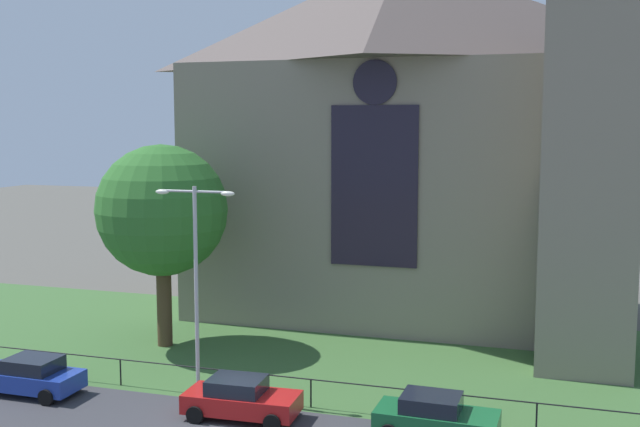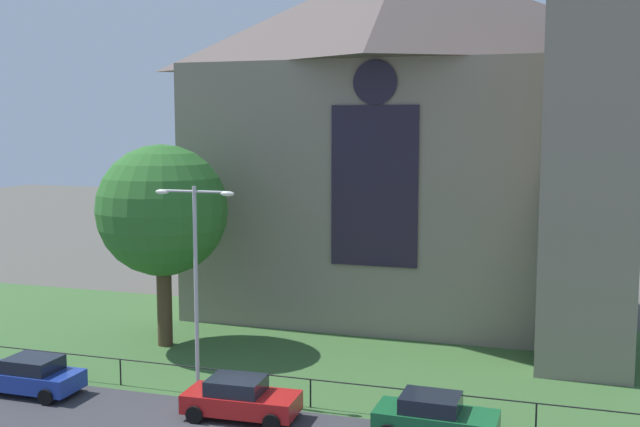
% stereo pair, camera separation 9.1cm
% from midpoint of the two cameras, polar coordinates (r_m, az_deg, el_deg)
% --- Properties ---
extents(ground, '(160.00, 160.00, 0.00)m').
position_cam_midpoint_polar(ground, '(37.65, -0.34, -9.96)').
color(ground, '#56544C').
extents(grass_verge, '(120.00, 20.00, 0.01)m').
position_cam_midpoint_polar(grass_verge, '(35.84, -1.34, -10.82)').
color(grass_verge, '#3D6633').
rests_on(grass_verge, ground).
extents(church_building, '(23.20, 16.20, 26.00)m').
position_cam_midpoint_polar(church_building, '(43.11, 6.86, 5.96)').
color(church_building, gray).
rests_on(church_building, ground).
extents(iron_railing, '(33.29, 0.07, 1.13)m').
position_cam_midpoint_polar(iron_railing, '(29.89, -0.62, -12.46)').
color(iron_railing, black).
rests_on(iron_railing, ground).
extents(tree_left_near, '(6.32, 6.32, 9.83)m').
position_cam_midpoint_polar(tree_left_near, '(37.55, -11.58, 0.19)').
color(tree_left_near, '#4C3823').
rests_on(tree_left_near, ground).
extents(streetlamp_near, '(3.37, 0.26, 8.38)m').
position_cam_midpoint_polar(streetlamp_near, '(30.45, -9.15, -3.74)').
color(streetlamp_near, '#B2B2B7').
rests_on(streetlamp_near, ground).
extents(parked_car_blue, '(4.21, 2.04, 1.51)m').
position_cam_midpoint_polar(parked_car_blue, '(33.46, -20.66, -11.21)').
color(parked_car_blue, '#1E3899').
rests_on(parked_car_blue, ground).
extents(parked_car_red, '(4.27, 2.17, 1.51)m').
position_cam_midpoint_polar(parked_car_red, '(29.11, -5.85, -13.52)').
color(parked_car_red, '#B21919').
rests_on(parked_car_red, ground).
extents(parked_car_green, '(4.24, 2.10, 1.51)m').
position_cam_midpoint_polar(parked_car_green, '(27.58, 8.63, -14.73)').
color(parked_car_green, '#196033').
rests_on(parked_car_green, ground).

